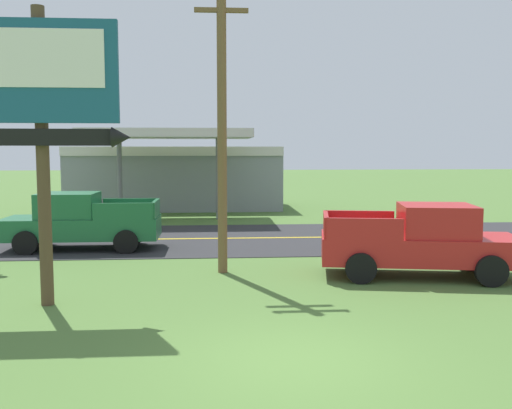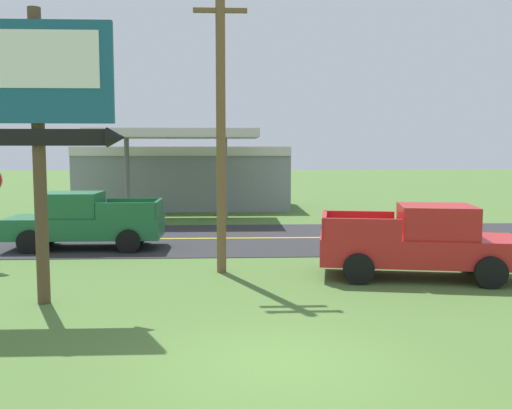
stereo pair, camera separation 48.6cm
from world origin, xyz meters
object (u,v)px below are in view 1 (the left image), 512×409
(gas_station, at_px, (177,175))
(pickup_green_on_road, at_px, (80,222))
(motel_sign, at_px, (42,100))
(utility_pole, at_px, (222,111))
(pickup_red_parked_on_lawn, at_px, (421,241))

(gas_station, relative_size, pickup_green_on_road, 2.31)
(motel_sign, relative_size, utility_pole, 0.76)
(gas_station, bearing_deg, pickup_green_on_road, -99.68)
(motel_sign, height_order, utility_pole, utility_pole)
(gas_station, xyz_separation_m, pickup_red_parked_on_lawn, (7.73, -19.13, -0.98))
(utility_pole, bearing_deg, gas_station, 97.52)
(motel_sign, bearing_deg, utility_pole, 40.04)
(motel_sign, height_order, pickup_red_parked_on_lawn, motel_sign)
(motel_sign, distance_m, pickup_red_parked_on_lawn, 10.10)
(motel_sign, height_order, gas_station, motel_sign)
(motel_sign, xyz_separation_m, gas_station, (1.46, 21.42, -2.52))
(utility_pole, height_order, gas_station, utility_pole)
(utility_pole, relative_size, gas_station, 0.70)
(gas_station, bearing_deg, utility_pole, -82.48)
(utility_pole, xyz_separation_m, pickup_green_on_road, (-4.81, 4.07, -3.52))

